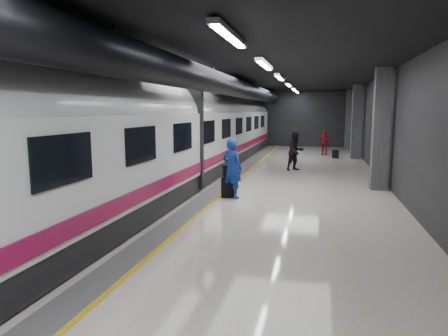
# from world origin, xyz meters

# --- Properties ---
(ground) EXTENTS (40.00, 40.00, 0.00)m
(ground) POSITION_xyz_m (0.00, 0.00, 0.00)
(ground) COLOR white
(ground) RESTS_ON ground
(platform_hall) EXTENTS (10.02, 40.02, 4.51)m
(platform_hall) POSITION_xyz_m (-0.29, 0.96, 3.54)
(platform_hall) COLOR black
(platform_hall) RESTS_ON ground
(train) EXTENTS (3.05, 38.00, 4.05)m
(train) POSITION_xyz_m (-3.25, -0.00, 2.07)
(train) COLOR black
(train) RESTS_ON ground
(traveler_main) EXTENTS (0.87, 0.73, 2.04)m
(traveler_main) POSITION_xyz_m (-0.49, -0.75, 1.02)
(traveler_main) COLOR #172DAC
(traveler_main) RESTS_ON ground
(suitcase_main) EXTENTS (0.49, 0.40, 0.69)m
(suitcase_main) POSITION_xyz_m (-0.65, -0.69, 0.34)
(suitcase_main) COLOR black
(suitcase_main) RESTS_ON ground
(shoulder_bag) EXTENTS (0.36, 0.31, 0.42)m
(shoulder_bag) POSITION_xyz_m (-0.65, -0.69, 0.90)
(shoulder_bag) COLOR black
(shoulder_bag) RESTS_ON suitcase_main
(traveler_far_a) EXTENTS (1.17, 1.16, 1.91)m
(traveler_far_a) POSITION_xyz_m (1.24, 6.17, 0.95)
(traveler_far_a) COLOR black
(traveler_far_a) RESTS_ON ground
(traveler_far_b) EXTENTS (1.01, 0.55, 1.64)m
(traveler_far_b) POSITION_xyz_m (2.71, 13.67, 0.82)
(traveler_far_b) COLOR maroon
(traveler_far_b) RESTS_ON ground
(suitcase_far) EXTENTS (0.41, 0.35, 0.52)m
(suitcase_far) POSITION_xyz_m (3.39, 11.92, 0.26)
(suitcase_far) COLOR black
(suitcase_far) RESTS_ON ground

